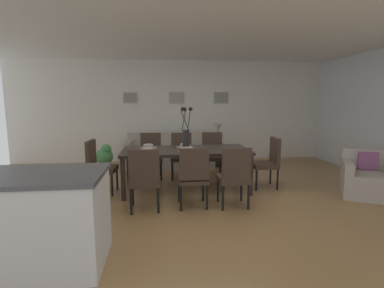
{
  "coord_description": "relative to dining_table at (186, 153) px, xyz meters",
  "views": [
    {
      "loc": [
        -0.76,
        -4.36,
        1.59
      ],
      "look_at": [
        -0.17,
        0.81,
        0.8
      ],
      "focal_mm": 27.0,
      "sensor_mm": 36.0,
      "label": 1
    }
  ],
  "objects": [
    {
      "name": "ground_plane",
      "position": [
        0.3,
        -0.6,
        -0.67
      ],
      "size": [
        9.0,
        9.0,
        0.0
      ],
      "primitive_type": "plane",
      "color": "olive"
    },
    {
      "name": "back_wall_panel",
      "position": [
        0.3,
        2.65,
        0.63
      ],
      "size": [
        9.0,
        0.1,
        2.6
      ],
      "primitive_type": "cube",
      "color": "silver",
      "rests_on": "ground"
    },
    {
      "name": "ceiling_panel",
      "position": [
        0.3,
        -0.2,
        1.97
      ],
      "size": [
        9.0,
        7.2,
        0.08
      ],
      "primitive_type": "cube",
      "color": "white"
    },
    {
      "name": "dining_table",
      "position": [
        0.0,
        0.0,
        0.0
      ],
      "size": [
        2.2,
        0.97,
        0.74
      ],
      "color": "black",
      "rests_on": "ground"
    },
    {
      "name": "dining_chair_near_left",
      "position": [
        -0.68,
        -0.92,
        -0.16
      ],
      "size": [
        0.45,
        0.45,
        0.92
      ],
      "color": "#3D2D23",
      "rests_on": "ground"
    },
    {
      "name": "dining_chair_near_right",
      "position": [
        -0.63,
        0.92,
        -0.16
      ],
      "size": [
        0.46,
        0.46,
        0.92
      ],
      "color": "#3D2D23",
      "rests_on": "ground"
    },
    {
      "name": "dining_chair_far_left",
      "position": [
        0.03,
        -0.87,
        -0.16
      ],
      "size": [
        0.44,
        0.44,
        0.92
      ],
      "color": "#3D2D23",
      "rests_on": "ground"
    },
    {
      "name": "dining_chair_far_right",
      "position": [
        -0.01,
        0.88,
        -0.16
      ],
      "size": [
        0.47,
        0.47,
        0.92
      ],
      "color": "#3D2D23",
      "rests_on": "ground"
    },
    {
      "name": "dining_chair_mid_left",
      "position": [
        0.63,
        -0.92,
        -0.16
      ],
      "size": [
        0.44,
        0.44,
        0.92
      ],
      "color": "#3D2D23",
      "rests_on": "ground"
    },
    {
      "name": "dining_chair_mid_right",
      "position": [
        0.65,
        0.89,
        -0.16
      ],
      "size": [
        0.45,
        0.45,
        0.92
      ],
      "color": "#3D2D23",
      "rests_on": "ground"
    },
    {
      "name": "dining_chair_head_west",
      "position": [
        -1.51,
        0.01,
        -0.16
      ],
      "size": [
        0.47,
        0.47,
        0.92
      ],
      "color": "#3D2D23",
      "rests_on": "ground"
    },
    {
      "name": "dining_chair_head_east",
      "position": [
        1.52,
        0.01,
        -0.16
      ],
      "size": [
        0.46,
        0.46,
        0.92
      ],
      "color": "#3D2D23",
      "rests_on": "ground"
    },
    {
      "name": "centerpiece_vase",
      "position": [
        0.0,
        0.0,
        0.35
      ],
      "size": [
        0.21,
        0.23,
        0.73
      ],
      "color": "#232326",
      "rests_on": "dining_table"
    },
    {
      "name": "placemat_near_left",
      "position": [
        -0.66,
        -0.22,
        0.07
      ],
      "size": [
        0.32,
        0.32,
        0.01
      ],
      "primitive_type": "cylinder",
      "color": "#7F705B",
      "rests_on": "dining_table"
    },
    {
      "name": "bowl_near_left",
      "position": [
        -0.66,
        -0.22,
        0.11
      ],
      "size": [
        0.17,
        0.17,
        0.07
      ],
      "color": "#B2ADA3",
      "rests_on": "dining_table"
    },
    {
      "name": "placemat_near_right",
      "position": [
        -0.66,
        0.22,
        0.07
      ],
      "size": [
        0.32,
        0.32,
        0.01
      ],
      "primitive_type": "cylinder",
      "color": "#7F705B",
      "rests_on": "dining_table"
    },
    {
      "name": "bowl_near_right",
      "position": [
        -0.66,
        0.22,
        0.11
      ],
      "size": [
        0.17,
        0.17,
        0.07
      ],
      "color": "#B2ADA3",
      "rests_on": "dining_table"
    },
    {
      "name": "placemat_far_left",
      "position": [
        0.0,
        -0.22,
        0.07
      ],
      "size": [
        0.32,
        0.32,
        0.01
      ],
      "primitive_type": "cylinder",
      "color": "#7F705B",
      "rests_on": "dining_table"
    },
    {
      "name": "bowl_far_left",
      "position": [
        0.0,
        -0.22,
        0.11
      ],
      "size": [
        0.17,
        0.17,
        0.07
      ],
      "color": "#B2ADA3",
      "rests_on": "dining_table"
    },
    {
      "name": "placemat_far_right",
      "position": [
        0.0,
        0.22,
        0.07
      ],
      "size": [
        0.32,
        0.32,
        0.01
      ],
      "primitive_type": "cylinder",
      "color": "#7F705B",
      "rests_on": "dining_table"
    },
    {
      "name": "bowl_far_right",
      "position": [
        0.0,
        0.22,
        0.11
      ],
      "size": [
        0.17,
        0.17,
        0.07
      ],
      "color": "#B2ADA3",
      "rests_on": "dining_table"
    },
    {
      "name": "sofa",
      "position": [
        -0.21,
        1.91,
        -0.4
      ],
      "size": [
        2.05,
        0.84,
        0.8
      ],
      "color": "#A89E8E",
      "rests_on": "ground"
    },
    {
      "name": "side_table",
      "position": [
        0.94,
        1.84,
        -0.41
      ],
      "size": [
        0.36,
        0.36,
        0.52
      ],
      "primitive_type": "cube",
      "color": "black",
      "rests_on": "ground"
    },
    {
      "name": "table_lamp",
      "position": [
        0.94,
        1.84,
        0.22
      ],
      "size": [
        0.22,
        0.22,
        0.51
      ],
      "color": "#4C4C51",
      "rests_on": "side_table"
    },
    {
      "name": "armchair",
      "position": [
        3.02,
        -0.63,
        -0.39
      ],
      "size": [
        1.09,
        1.09,
        0.75
      ],
      "color": "#ADA399",
      "rests_on": "ground"
    },
    {
      "name": "kitchen_island",
      "position": [
        -1.69,
        -2.22,
        -0.21
      ],
      "size": [
        1.39,
        0.83,
        0.92
      ],
      "color": "silver",
      "rests_on": "ground"
    },
    {
      "name": "framed_picture_left",
      "position": [
        -1.17,
        2.58,
        0.98
      ],
      "size": [
        0.36,
        0.03,
        0.28
      ],
      "color": "#B2ADA3"
    },
    {
      "name": "framed_picture_center",
      "position": [
        0.0,
        2.58,
        0.98
      ],
      "size": [
        0.4,
        0.03,
        0.31
      ],
      "color": "#B2ADA3"
    },
    {
      "name": "framed_picture_right",
      "position": [
        1.17,
        2.58,
        0.98
      ],
      "size": [
        0.4,
        0.03,
        0.31
      ],
      "color": "#B2ADA3"
    },
    {
      "name": "potted_plant",
      "position": [
        -1.63,
        1.26,
        -0.3
      ],
      "size": [
        0.36,
        0.36,
        0.67
      ],
      "color": "brown",
      "rests_on": "ground"
    }
  ]
}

